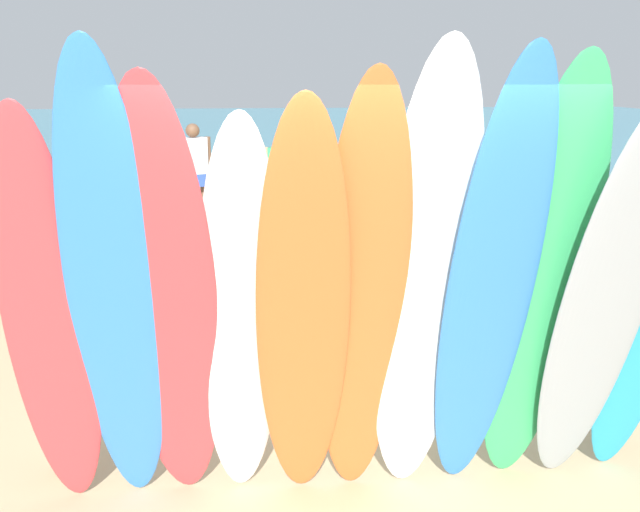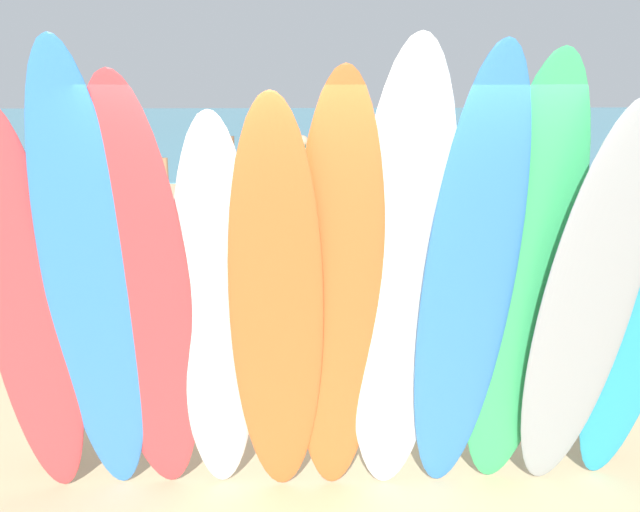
# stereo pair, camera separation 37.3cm
# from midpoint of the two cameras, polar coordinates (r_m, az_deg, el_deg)

# --- Properties ---
(ground) EXTENTS (60.00, 60.00, 0.00)m
(ground) POSITION_cam_midpoint_polar(r_m,az_deg,el_deg) (18.43, -4.54, 6.54)
(ground) COLOR tan
(ocean_water) EXTENTS (60.00, 40.00, 0.02)m
(ocean_water) POSITION_cam_midpoint_polar(r_m,az_deg,el_deg) (37.02, -5.30, 10.53)
(ocean_water) COLOR teal
(ocean_water) RESTS_ON ground
(surfboard_rack) EXTENTS (3.83, 0.07, 0.65)m
(surfboard_rack) POSITION_cam_midpoint_polar(r_m,az_deg,el_deg) (4.72, -0.19, -10.71)
(surfboard_rack) COLOR brown
(surfboard_rack) RESTS_ON ground
(surfboard_red_0) EXTENTS (0.49, 0.63, 2.45)m
(surfboard_red_0) POSITION_cam_midpoint_polar(r_m,az_deg,el_deg) (4.16, -23.65, -5.19)
(surfboard_red_0) COLOR #D13D42
(surfboard_red_0) RESTS_ON ground
(surfboard_blue_1) EXTENTS (0.51, 0.78, 2.74)m
(surfboard_blue_1) POSITION_cam_midpoint_polar(r_m,az_deg,el_deg) (3.97, -18.99, -3.47)
(surfboard_blue_1) COLOR #337AD1
(surfboard_blue_1) RESTS_ON ground
(surfboard_red_2) EXTENTS (0.63, 0.77, 2.59)m
(surfboard_red_2) POSITION_cam_midpoint_polar(r_m,az_deg,el_deg) (3.96, -14.99, -4.37)
(surfboard_red_2) COLOR #D13D42
(surfboard_red_2) RESTS_ON ground
(surfboard_white_3) EXTENTS (0.54, 0.68, 2.39)m
(surfboard_white_3) POSITION_cam_midpoint_polar(r_m,az_deg,el_deg) (3.98, -9.19, -5.43)
(surfboard_white_3) COLOR white
(surfboard_white_3) RESTS_ON ground
(surfboard_orange_4) EXTENTS (0.54, 0.77, 2.49)m
(surfboard_orange_4) POSITION_cam_midpoint_polar(r_m,az_deg,el_deg) (3.85, -4.17, -5.20)
(surfboard_orange_4) COLOR orange
(surfboard_orange_4) RESTS_ON ground
(surfboard_orange_5) EXTENTS (0.53, 0.70, 2.61)m
(surfboard_orange_5) POSITION_cam_midpoint_polar(r_m,az_deg,el_deg) (3.89, 0.80, -4.02)
(surfboard_orange_5) COLOR orange
(surfboard_orange_5) RESTS_ON ground
(surfboard_white_6) EXTENTS (0.63, 0.68, 2.75)m
(surfboard_white_6) POSITION_cam_midpoint_polar(r_m,az_deg,el_deg) (3.94, 5.85, -2.76)
(surfboard_white_6) COLOR white
(surfboard_white_6) RESTS_ON ground
(surfboard_blue_7) EXTENTS (0.60, 0.84, 2.72)m
(surfboard_blue_7) POSITION_cam_midpoint_polar(r_m,az_deg,el_deg) (3.97, 11.09, -3.04)
(surfboard_blue_7) COLOR #337AD1
(surfboard_blue_7) RESTS_ON ground
(surfboard_green_8) EXTENTS (0.61, 0.73, 2.69)m
(surfboard_green_8) POSITION_cam_midpoint_polar(r_m,az_deg,el_deg) (4.15, 15.14, -2.80)
(surfboard_green_8) COLOR #38B266
(surfboard_green_8) RESTS_ON ground
(surfboard_grey_9) EXTENTS (0.64, 0.84, 2.46)m
(surfboard_grey_9) POSITION_cam_midpoint_polar(r_m,az_deg,el_deg) (4.25, 19.71, -4.31)
(surfboard_grey_9) COLOR #999EA3
(surfboard_grey_9) RESTS_ON ground
(beachgoer_strolling) EXTENTS (0.59, 0.25, 1.57)m
(beachgoer_strolling) POSITION_cam_midpoint_polar(r_m,az_deg,el_deg) (10.79, -16.33, 5.20)
(beachgoer_strolling) COLOR #9E704C
(beachgoer_strolling) RESTS_ON ground
(beachgoer_photographing) EXTENTS (0.40, 0.55, 1.53)m
(beachgoer_photographing) POSITION_cam_midpoint_polar(r_m,az_deg,el_deg) (7.72, -0.28, 2.10)
(beachgoer_photographing) COLOR #9E704C
(beachgoer_photographing) RESTS_ON ground
(beachgoer_near_rack) EXTENTS (0.58, 0.42, 1.75)m
(beachgoer_near_rack) POSITION_cam_midpoint_polar(r_m,az_deg,el_deg) (12.44, -11.07, 7.15)
(beachgoer_near_rack) COLOR brown
(beachgoer_near_rack) RESTS_ON ground
(beachgoer_by_water) EXTENTS (0.56, 0.30, 1.52)m
(beachgoer_by_water) POSITION_cam_midpoint_polar(r_m,az_deg,el_deg) (12.49, -4.16, 6.82)
(beachgoer_by_water) COLOR tan
(beachgoer_by_water) RESTS_ON ground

